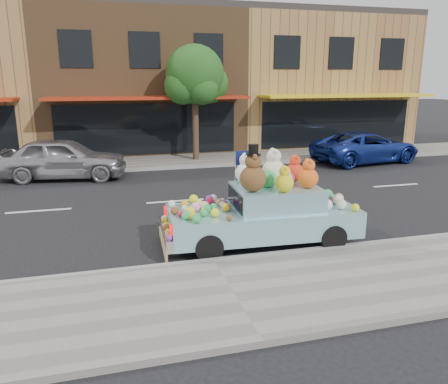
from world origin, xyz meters
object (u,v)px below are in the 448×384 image
object	(u,v)px
art_car	(264,210)
car_blue	(366,147)
street_tree	(195,80)
car_silver	(63,158)

from	to	relation	value
art_car	car_blue	bearing A→B (deg)	49.13
street_tree	car_blue	bearing A→B (deg)	-16.97
street_tree	art_car	distance (m)	11.04
street_tree	car_blue	world-z (taller)	street_tree
street_tree	car_blue	size ratio (longest dim) A/B	1.03
car_silver	car_blue	size ratio (longest dim) A/B	0.93
car_silver	car_blue	bearing A→B (deg)	-80.49
street_tree	art_car	bearing A→B (deg)	-93.20
street_tree	car_silver	distance (m)	6.73
art_car	car_silver	bearing A→B (deg)	123.93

